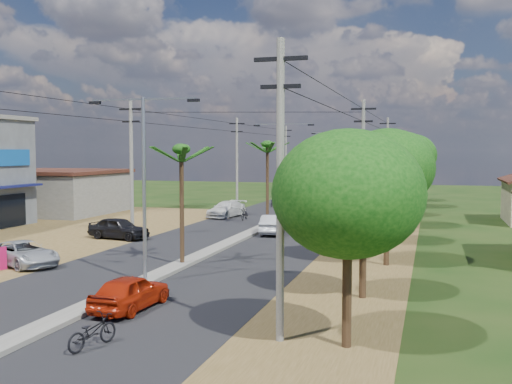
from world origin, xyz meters
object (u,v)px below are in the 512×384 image
car_silver_mid (273,225)px  car_parked_silver (24,254)px  car_red_near (130,293)px  car_white_far (226,210)px  car_parked_dark (119,229)px  moto_rider_east (92,333)px

car_silver_mid → car_parked_silver: 16.93m
car_red_near → car_parked_silver: (-9.00, 5.86, -0.03)m
car_silver_mid → car_white_far: 11.03m
car_parked_silver → car_parked_dark: size_ratio=1.07×
car_parked_silver → moto_rider_east: car_parked_silver is taller
car_red_near → car_parked_silver: bearing=-29.7°
car_white_far → car_parked_silver: size_ratio=1.05×
moto_rider_east → car_parked_silver: bearing=-29.2°
moto_rider_east → car_silver_mid: bearing=-72.0°
car_parked_silver → moto_rider_east: 14.07m
car_silver_mid → moto_rider_east: car_silver_mid is taller
car_silver_mid → car_white_far: same height
car_parked_silver → car_parked_dark: (0.00, 9.36, 0.09)m
car_red_near → car_silver_mid: car_silver_mid is taller
car_red_near → car_parked_silver: car_red_near is taller
car_silver_mid → car_parked_silver: (-9.00, -14.34, -0.06)m
car_white_far → car_parked_silver: 23.39m
car_white_far → car_silver_mid: bearing=-43.5°
car_parked_silver → car_parked_dark: car_parked_dark is taller
moto_rider_east → car_parked_dark: bearing=-47.0°
car_parked_dark → moto_rider_east: (9.96, -19.29, -0.23)m
car_parked_silver → car_silver_mid: bearing=-6.9°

